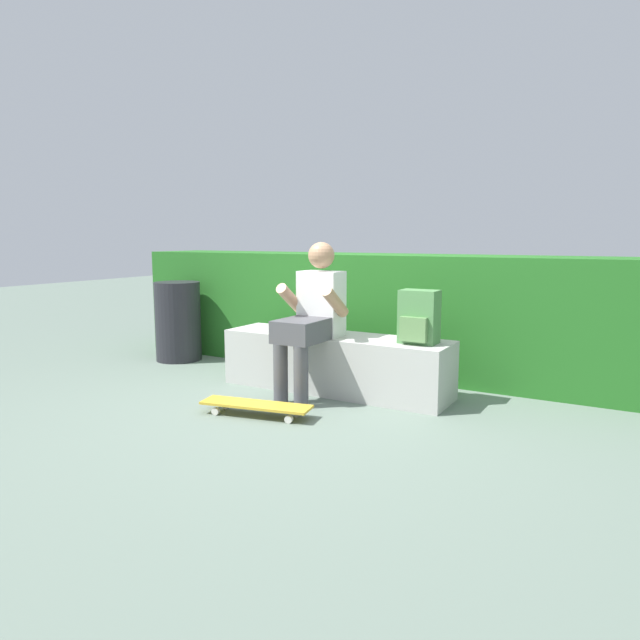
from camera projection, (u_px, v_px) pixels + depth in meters
ground_plane at (310, 403)px, 4.35m from camera, size 24.00×24.00×0.00m
bench_main at (335, 363)px, 4.67m from camera, size 1.90×0.49×0.46m
person_skater at (312, 314)px, 4.46m from camera, size 0.49×0.62×1.21m
skateboard_near_person at (256, 405)px, 4.03m from camera, size 0.82×0.35×0.09m
backpack_on_bench at (419, 318)px, 4.25m from camera, size 0.28×0.23×0.40m
hedge_row at (381, 312)px, 5.42m from camera, size 5.19×0.75×1.09m
trash_bin at (178, 321)px, 5.83m from camera, size 0.46×0.46×0.80m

